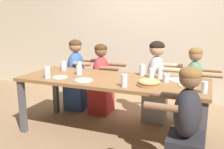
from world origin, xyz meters
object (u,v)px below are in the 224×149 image
drinking_glass_g (142,71)px  drinking_glass_h (124,81)px  cocktail_glass_blue (166,78)px  drinking_glass_b (204,88)px  drinking_glass_d (79,66)px  pizza_board_main (149,83)px  diner_near_right (186,132)px  empty_plate_d (178,80)px  empty_plate_c (60,77)px  drinking_glass_e (160,73)px  empty_plate_b (84,80)px  drinking_glass_f (151,73)px  drinking_glass_i (47,73)px  diner_far_midleft (101,82)px  diner_far_left (76,78)px  diner_far_midright (156,84)px  drinking_glass_c (64,66)px  diner_far_right (193,91)px  drinking_glass_a (79,71)px  empty_plate_a (188,86)px

drinking_glass_g → drinking_glass_h: drinking_glass_g is taller
cocktail_glass_blue → drinking_glass_g: (-0.35, 0.24, 0.02)m
drinking_glass_b → drinking_glass_d: size_ratio=1.00×
pizza_board_main → cocktail_glass_blue: bearing=55.1°
diner_near_right → empty_plate_d: bearing=12.1°
empty_plate_c → drinking_glass_e: drinking_glass_e is taller
drinking_glass_e → empty_plate_b: bearing=-150.9°
drinking_glass_f → drinking_glass_i: (-1.20, -0.50, 0.01)m
diner_near_right → diner_far_midleft: size_ratio=0.98×
empty_plate_b → diner_far_left: bearing=124.3°
drinking_glass_b → drinking_glass_g: size_ratio=0.81×
diner_far_midright → drinking_glass_c: bearing=-70.5°
diner_far_left → diner_far_midleft: diner_far_left is taller
empty_plate_c → diner_near_right: diner_near_right is taller
drinking_glass_f → empty_plate_c: bearing=-158.5°
drinking_glass_c → drinking_glass_d: drinking_glass_c is taller
drinking_glass_f → diner_far_right: diner_far_right is taller
diner_far_midleft → drinking_glass_b: bearing=59.3°
empty_plate_d → drinking_glass_f: size_ratio=1.84×
drinking_glass_a → drinking_glass_f: 0.95m
drinking_glass_h → diner_far_midleft: bearing=125.9°
drinking_glass_g → empty_plate_b: bearing=-137.3°
empty_plate_d → drinking_glass_h: bearing=-134.4°
drinking_glass_e → drinking_glass_g: size_ratio=0.96×
empty_plate_a → drinking_glass_c: bearing=172.1°
drinking_glass_i → diner_far_midleft: size_ratio=0.13×
pizza_board_main → diner_far_midleft: (-0.94, 0.80, -0.27)m
empty_plate_a → diner_far_right: size_ratio=0.18×
drinking_glass_g → cocktail_glass_blue: bearing=-34.3°
cocktail_glass_blue → diner_far_right: 0.71m
diner_far_left → drinking_glass_a: bearing=32.8°
pizza_board_main → drinking_glass_a: (-1.00, 0.20, 0.02)m
drinking_glass_g → diner_far_left: 1.27m
drinking_glass_c → drinking_glass_f: bearing=0.2°
diner_near_right → drinking_glass_i: bearing=77.7°
drinking_glass_b → diner_far_midleft: bearing=149.3°
cocktail_glass_blue → drinking_glass_i: (-1.41, -0.35, 0.02)m
empty_plate_c → drinking_glass_f: (1.07, 0.42, 0.05)m
drinking_glass_e → drinking_glass_i: bearing=-158.8°
drinking_glass_a → drinking_glass_h: size_ratio=0.85×
empty_plate_c → drinking_glass_f: bearing=21.5°
drinking_glass_g → diner_near_right: (0.66, -0.96, -0.32)m
cocktail_glass_blue → diner_far_midleft: diner_far_midleft is taller
diner_far_midright → drinking_glass_a: bearing=-56.5°
empty_plate_b → drinking_glass_c: (-0.56, 0.45, 0.06)m
diner_far_left → diner_far_right: size_ratio=1.04×
drinking_glass_a → drinking_glass_g: drinking_glass_g is taller
empty_plate_c → drinking_glass_g: drinking_glass_g is taller
drinking_glass_g → drinking_glass_h: (-0.04, -0.62, -0.00)m
drinking_glass_a → drinking_glass_b: bearing=-10.7°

